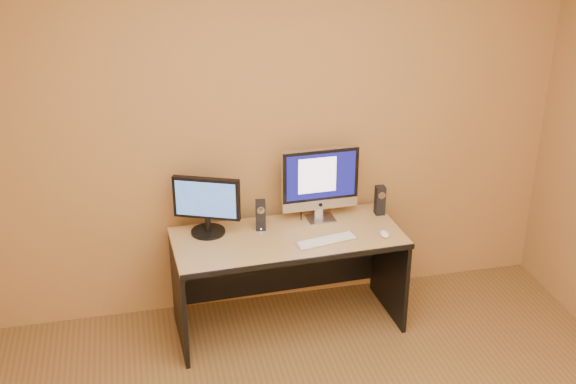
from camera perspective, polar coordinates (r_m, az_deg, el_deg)
name	(u,v)px	position (r m, az deg, el deg)	size (l,w,h in m)	color
walls	(364,283)	(2.90, 6.00, -7.16)	(4.00, 4.00, 2.60)	olive
desk	(288,282)	(4.75, 0.01, -7.09)	(1.45, 0.64, 0.67)	tan
imac	(321,185)	(4.69, 2.65, 0.57)	(0.52, 0.19, 0.50)	#B5B5B9
second_monitor	(207,206)	(4.56, -6.43, -1.10)	(0.44, 0.22, 0.38)	black
speaker_left	(261,215)	(4.63, -2.18, -1.84)	(0.06, 0.07, 0.20)	black
speaker_right	(380,200)	(4.86, 7.28, -0.65)	(0.06, 0.07, 0.20)	black
keyboard	(327,240)	(4.52, 3.09, -3.85)	(0.39, 0.11, 0.02)	silver
mouse	(384,234)	(4.61, 7.62, -3.30)	(0.05, 0.09, 0.03)	white
cable_a	(316,213)	(4.88, 2.26, -1.65)	(0.01, 0.01, 0.20)	black
cable_b	(301,214)	(4.85, 1.05, -1.77)	(0.01, 0.01, 0.16)	black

